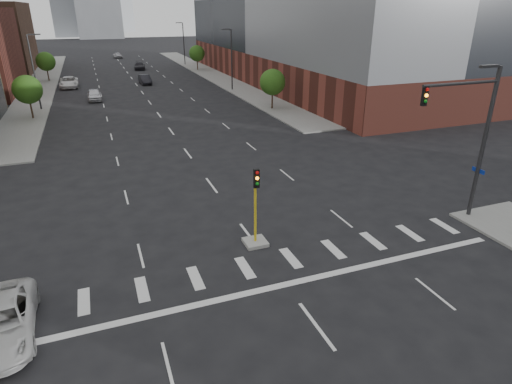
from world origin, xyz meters
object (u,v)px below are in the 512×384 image
car_near_left (94,95)px  car_far_left (69,82)px  parked_minivan (1,322)px  car_distant (118,55)px  car_deep_right (140,66)px  median_traffic_signal (255,228)px  mast_arm_signal (475,128)px  car_mid_right (145,79)px

car_near_left → car_far_left: size_ratio=0.75×
parked_minivan → car_far_left: bearing=86.6°
car_far_left → car_distant: bearing=76.1°
car_near_left → car_deep_right: 33.19m
car_near_left → parked_minivan: car_near_left is taller
median_traffic_signal → mast_arm_signal: bearing=-6.6°
car_mid_right → car_distant: size_ratio=1.10×
car_mid_right → car_near_left: bearing=-128.0°
median_traffic_signal → car_distant: bearing=89.8°
car_mid_right → parked_minivan: size_ratio=0.89×
car_near_left → car_deep_right: (9.88, 31.69, -0.02)m
car_far_left → car_distant: size_ratio=1.45×
car_far_left → car_distant: (10.82, 44.11, -0.13)m
car_near_left → car_distant: 57.22m
median_traffic_signal → parked_minivan: bearing=-164.7°
mast_arm_signal → car_far_left: bearing=111.3°
median_traffic_signal → car_near_left: median_traffic_signal is taller
car_distant → car_far_left: bearing=-112.1°
mast_arm_signal → car_distant: mast_arm_signal is taller
car_near_left → parked_minivan: 48.61m
mast_arm_signal → car_mid_right: mast_arm_signal is taller
mast_arm_signal → parked_minivan: (-24.31, -1.74, -4.92)m
car_near_left → car_distant: car_near_left is taller
mast_arm_signal → car_far_left: (-23.11, 59.29, -4.79)m
mast_arm_signal → car_distant: (-12.30, 103.40, -4.93)m
mast_arm_signal → car_far_left: mast_arm_signal is taller
car_far_left → parked_minivan: (-1.20, -61.03, -0.13)m
median_traffic_signal → car_mid_right: bearing=88.5°
mast_arm_signal → car_deep_right: size_ratio=1.74×
parked_minivan → car_distant: bearing=81.2°
car_near_left → car_far_left: (-3.55, 12.65, 0.07)m
car_distant → car_near_left: bearing=-105.6°
mast_arm_signal → car_mid_right: size_ratio=1.96×
mast_arm_signal → parked_minivan: mast_arm_signal is taller
parked_minivan → car_near_left: bearing=82.1°
car_far_left → car_distant: car_far_left is taller
parked_minivan → mast_arm_signal: bearing=1.8°
mast_arm_signal → car_deep_right: (-9.69, 78.32, -4.89)m
car_mid_right → car_far_left: (-12.00, 0.64, 0.09)m
car_mid_right → parked_minivan: (-13.20, -60.39, -0.04)m
median_traffic_signal → car_mid_right: size_ratio=0.95×
median_traffic_signal → car_far_left: 58.77m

